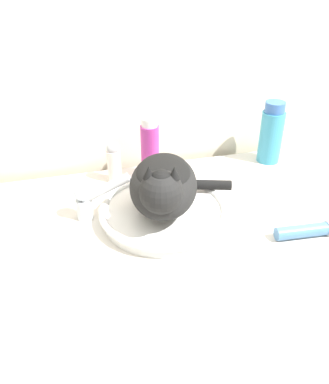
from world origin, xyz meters
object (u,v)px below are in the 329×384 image
(faucet, at_px, (89,197))
(mouthwash_bottle, at_px, (271,133))
(cat, at_px, (164,184))
(deodorant_stick, at_px, (114,162))
(shampoo_bottle_tall, at_px, (150,149))
(cream_tube, at_px, (306,231))

(faucet, distance_m, mouthwash_bottle, 0.65)
(cat, bearing_deg, deodorant_stick, -143.51)
(deodorant_stick, height_order, mouthwash_bottle, mouthwash_bottle)
(deodorant_stick, relative_size, mouthwash_bottle, 0.64)
(shampoo_bottle_tall, relative_size, mouthwash_bottle, 0.95)
(faucet, xyz_separation_m, mouthwash_bottle, (0.62, 0.18, 0.03))
(shampoo_bottle_tall, height_order, cream_tube, shampoo_bottle_tall)
(deodorant_stick, bearing_deg, shampoo_bottle_tall, -0.00)
(mouthwash_bottle, relative_size, cream_tube, 1.33)
(faucet, relative_size, cream_tube, 0.97)
(cat, bearing_deg, shampoo_bottle_tall, -168.30)
(cat, relative_size, shampoo_bottle_tall, 1.70)
(cat, relative_size, deodorant_stick, 2.52)
(shampoo_bottle_tall, distance_m, deodorant_stick, 0.12)
(faucet, xyz_separation_m, shampoo_bottle_tall, (0.21, 0.18, 0.03))
(mouthwash_bottle, bearing_deg, shampoo_bottle_tall, -180.00)
(cat, relative_size, cream_tube, 2.13)
(mouthwash_bottle, bearing_deg, cat, -149.71)
(cat, xyz_separation_m, deodorant_stick, (-0.09, 0.25, -0.05))
(faucet, height_order, cream_tube, faucet)
(cat, relative_size, faucet, 2.19)
(mouthwash_bottle, distance_m, cream_tube, 0.43)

